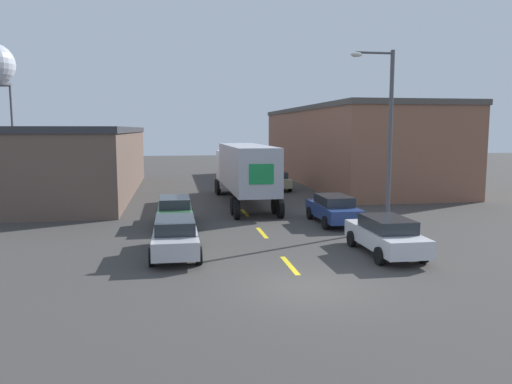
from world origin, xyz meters
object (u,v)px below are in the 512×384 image
(parked_car_right_mid, at_px, (333,209))
(street_lamp, at_px, (386,129))
(parked_car_right_near, at_px, (386,235))
(parked_car_right_far, at_px, (276,180))
(semi_truck, at_px, (243,168))
(parked_car_left_far, at_px, (175,210))
(parked_car_left_near, at_px, (175,236))

(parked_car_right_mid, xyz_separation_m, street_lamp, (1.88, -2.08, 4.15))
(parked_car_right_near, bearing_deg, parked_car_right_far, 90.00)
(semi_truck, bearing_deg, street_lamp, -61.19)
(parked_car_left_far, height_order, parked_car_right_far, same)
(semi_truck, height_order, street_lamp, street_lamp)
(parked_car_right_mid, relative_size, parked_car_left_near, 1.00)
(parked_car_right_mid, height_order, parked_car_left_near, same)
(parked_car_left_far, bearing_deg, parked_car_right_near, -41.81)
(parked_car_right_far, xyz_separation_m, street_lamp, (1.88, -17.09, 4.15))
(parked_car_right_mid, bearing_deg, semi_truck, 115.22)
(parked_car_left_far, relative_size, parked_car_left_near, 1.00)
(parked_car_left_near, distance_m, street_lamp, 11.44)
(semi_truck, relative_size, parked_car_right_mid, 2.85)
(parked_car_left_far, xyz_separation_m, parked_car_left_near, (0.00, -6.19, 0.00))
(semi_truck, distance_m, parked_car_right_mid, 8.78)
(semi_truck, distance_m, parked_car_left_far, 8.56)
(parked_car_right_mid, bearing_deg, parked_car_left_far, 174.90)
(semi_truck, height_order, parked_car_right_mid, semi_truck)
(parked_car_left_far, bearing_deg, parked_car_right_far, 60.02)
(parked_car_right_near, relative_size, street_lamp, 0.55)
(parked_car_right_near, height_order, street_lamp, street_lamp)
(parked_car_left_far, distance_m, parked_car_right_near, 11.04)
(parked_car_right_near, bearing_deg, street_lamp, 67.57)
(parked_car_right_mid, bearing_deg, parked_car_right_far, 90.00)
(semi_truck, distance_m, parked_car_right_far, 8.23)
(street_lamp, bearing_deg, parked_car_left_far, 164.43)
(semi_truck, relative_size, parked_car_left_near, 2.85)
(parked_car_left_far, xyz_separation_m, parked_car_right_far, (8.23, 14.27, 0.00))
(semi_truck, bearing_deg, parked_car_right_far, 62.37)
(semi_truck, relative_size, parked_car_right_near, 2.85)
(parked_car_right_mid, distance_m, parked_car_right_far, 15.00)
(parked_car_left_near, bearing_deg, parked_car_right_far, 68.09)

